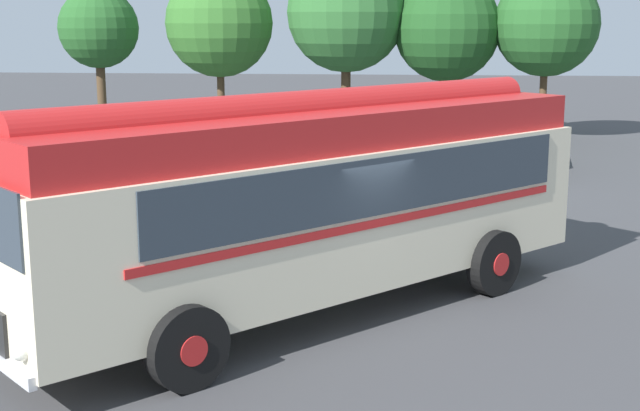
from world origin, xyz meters
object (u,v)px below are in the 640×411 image
Objects in this scene: car_mid_right at (516,142)px; car_mid_left at (430,141)px; vintage_bus at (311,194)px; car_near_left at (324,144)px.

car_mid_left is at bearing -179.85° from car_mid_right.
car_mid_right is at bearing 70.79° from vintage_bus.
car_mid_right is (2.58, 0.01, 0.00)m from car_mid_left.
vintage_bus is 13.08m from car_near_left.
car_near_left is 3.29m from car_mid_left.
vintage_bus reaches higher than car_near_left.
car_mid_left is at bearing 14.91° from car_near_left.
car_mid_left is (2.25, 13.86, -1.05)m from vintage_bus.
car_near_left is at bearing 94.08° from vintage_bus.
vintage_bus is 2.04× the size of car_near_left.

